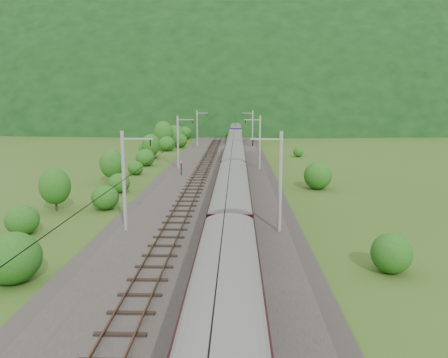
{
  "coord_description": "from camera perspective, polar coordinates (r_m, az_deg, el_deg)",
  "views": [
    {
      "loc": [
        2.8,
        -33.82,
        10.74
      ],
      "look_at": [
        1.45,
        10.56,
        2.6
      ],
      "focal_mm": 35.0,
      "sensor_mm": 36.0,
      "label": 1
    }
  ],
  "objects": [
    {
      "name": "mountain_main",
      "position": [
        294.03,
        1.21,
        8.29
      ],
      "size": [
        504.0,
        360.0,
        244.0
      ],
      "primitive_type": "ellipsoid",
      "color": "black",
      "rests_on": "ground"
    },
    {
      "name": "track_right",
      "position": [
        45.03,
        1.19,
        -2.93
      ],
      "size": [
        2.4,
        220.0,
        0.27
      ],
      "color": "#503122",
      "rests_on": "railbed"
    },
    {
      "name": "track_left",
      "position": [
        45.33,
        -4.89,
        -2.87
      ],
      "size": [
        2.4,
        220.0,
        0.27
      ],
      "color": "#503122",
      "rests_on": "railbed"
    },
    {
      "name": "vegetation_left",
      "position": [
        54.75,
        -14.8,
        1.17
      ],
      "size": [
        11.86,
        151.87,
        6.67
      ],
      "color": "#245516",
      "rests_on": "ground"
    },
    {
      "name": "catenary_right",
      "position": [
        66.2,
        4.63,
        4.95
      ],
      "size": [
        2.54,
        192.28,
        8.0
      ],
      "color": "gray",
      "rests_on": "railbed"
    },
    {
      "name": "signal",
      "position": [
        60.91,
        -5.62,
        1.59
      ],
      "size": [
        0.22,
        0.22,
        2.0
      ],
      "color": "black",
      "rests_on": "railbed"
    },
    {
      "name": "ground",
      "position": [
        35.59,
        -2.87,
        -7.19
      ],
      "size": [
        600.0,
        600.0,
        0.0
      ],
      "primitive_type": "plane",
      "color": "#39551A",
      "rests_on": "ground"
    },
    {
      "name": "mountain_ridge",
      "position": [
        355.85,
        -18.64,
        8.12
      ],
      "size": [
        336.0,
        280.0,
        132.0
      ],
      "primitive_type": "ellipsoid",
      "color": "black",
      "rests_on": "ground"
    },
    {
      "name": "hazard_post_near",
      "position": [
        80.8,
        -0.56,
        3.53
      ],
      "size": [
        0.17,
        0.17,
        1.59
      ],
      "primitive_type": "cylinder",
      "color": "red",
      "rests_on": "railbed"
    },
    {
      "name": "vegetation_right",
      "position": [
        30.38,
        21.25,
        -8.2
      ],
      "size": [
        4.39,
        88.32,
        3.11
      ],
      "color": "#245516",
      "rests_on": "ground"
    },
    {
      "name": "railbed",
      "position": [
        45.16,
        -1.86,
        -3.18
      ],
      "size": [
        14.0,
        220.0,
        0.3
      ],
      "primitive_type": "cube",
      "color": "#38332D",
      "rests_on": "ground"
    },
    {
      "name": "hazard_post_far",
      "position": [
        60.87,
        -0.31,
        1.14
      ],
      "size": [
        0.14,
        0.14,
        1.3
      ],
      "primitive_type": "cylinder",
      "color": "red",
      "rests_on": "railbed"
    },
    {
      "name": "overhead_wires",
      "position": [
        44.06,
        -1.91,
        5.65
      ],
      "size": [
        4.83,
        198.0,
        0.03
      ],
      "color": "black",
      "rests_on": "ground"
    },
    {
      "name": "catenary_left",
      "position": [
        66.71,
        -5.97,
        4.97
      ],
      "size": [
        2.54,
        192.28,
        8.0
      ],
      "color": "gray",
      "rests_on": "railbed"
    },
    {
      "name": "train",
      "position": [
        45.78,
        1.22,
        1.12
      ],
      "size": [
        2.82,
        135.59,
        4.9
      ],
      "color": "black",
      "rests_on": "ground"
    }
  ]
}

